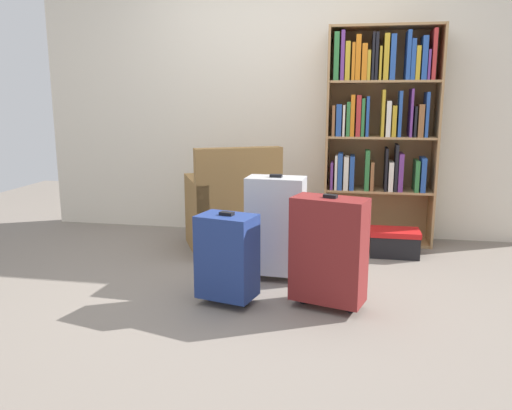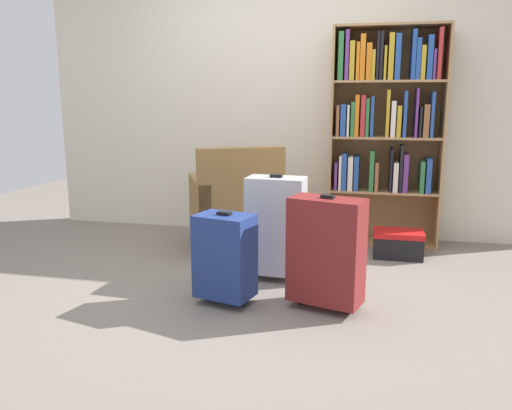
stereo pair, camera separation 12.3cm
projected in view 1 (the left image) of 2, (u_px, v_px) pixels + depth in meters
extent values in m
plane|color=slate|center=(249.00, 293.00, 3.44)|extent=(8.21, 8.21, 0.00)
cube|color=beige|center=(284.00, 96.00, 4.79)|extent=(4.69, 0.10, 2.60)
cube|color=#A87F51|center=(328.00, 137.00, 4.56)|extent=(0.02, 0.34, 1.88)
cube|color=#A87F51|center=(436.00, 139.00, 4.40)|extent=(0.02, 0.34, 1.88)
cube|color=#A87F51|center=(380.00, 137.00, 4.63)|extent=(0.94, 0.02, 1.88)
cube|color=#A87F51|center=(376.00, 240.00, 4.67)|extent=(0.90, 0.32, 0.02)
cube|color=#A87F51|center=(378.00, 190.00, 4.57)|extent=(0.90, 0.32, 0.02)
cube|color=#A87F51|center=(381.00, 137.00, 4.48)|extent=(0.90, 0.32, 0.02)
cube|color=#A87F51|center=(384.00, 82.00, 4.38)|extent=(0.90, 0.32, 0.02)
cube|color=#A87F51|center=(386.00, 27.00, 4.29)|extent=(0.90, 0.32, 0.02)
cube|color=#66337F|center=(332.00, 175.00, 4.57)|extent=(0.02, 0.21, 0.24)
cube|color=silver|center=(336.00, 172.00, 4.55)|extent=(0.02, 0.21, 0.30)
cube|color=#264C99|center=(340.00, 171.00, 4.54)|extent=(0.04, 0.20, 0.32)
cube|color=silver|center=(346.00, 173.00, 4.53)|extent=(0.04, 0.20, 0.29)
cube|color=#264C99|center=(352.00, 172.00, 4.55)|extent=(0.04, 0.26, 0.29)
cube|color=#2D7238|center=(367.00, 170.00, 4.49)|extent=(0.04, 0.19, 0.35)
cube|color=brown|center=(372.00, 176.00, 4.50)|extent=(0.03, 0.19, 0.25)
cube|color=black|center=(386.00, 169.00, 4.49)|extent=(0.02, 0.24, 0.37)
cube|color=silver|center=(390.00, 175.00, 4.50)|extent=(0.04, 0.26, 0.25)
cube|color=black|center=(396.00, 167.00, 4.45)|extent=(0.03, 0.19, 0.40)
cube|color=#66337F|center=(400.00, 172.00, 4.48)|extent=(0.04, 0.26, 0.33)
cube|color=#2D7238|center=(416.00, 175.00, 4.45)|extent=(0.03, 0.24, 0.27)
cube|color=#264C99|center=(422.00, 174.00, 4.43)|extent=(0.04, 0.22, 0.29)
cube|color=brown|center=(334.00, 120.00, 4.48)|extent=(0.02, 0.25, 0.26)
cube|color=#264C99|center=(339.00, 120.00, 4.46)|extent=(0.04, 0.21, 0.27)
cube|color=silver|center=(344.00, 120.00, 4.47)|extent=(0.02, 0.24, 0.26)
cube|color=#2D7238|center=(348.00, 119.00, 4.45)|extent=(0.03, 0.22, 0.29)
cube|color=orange|center=(353.00, 115.00, 4.46)|extent=(0.03, 0.27, 0.35)
cube|color=#B22D2D|center=(358.00, 116.00, 4.45)|extent=(0.04, 0.26, 0.35)
cube|color=#2D7238|center=(363.00, 117.00, 4.41)|extent=(0.03, 0.20, 0.32)
cube|color=#264C99|center=(367.00, 116.00, 4.42)|extent=(0.02, 0.22, 0.34)
cube|color=gold|center=(383.00, 113.00, 4.39)|extent=(0.03, 0.22, 0.39)
cube|color=silver|center=(388.00, 119.00, 4.42)|extent=(0.04, 0.29, 0.30)
cube|color=gold|center=(393.00, 121.00, 4.39)|extent=(0.03, 0.23, 0.26)
cube|color=#264C99|center=(399.00, 114.00, 4.35)|extent=(0.03, 0.19, 0.38)
cube|color=#66337F|center=(410.00, 113.00, 4.36)|extent=(0.02, 0.24, 0.40)
cube|color=black|center=(414.00, 121.00, 4.37)|extent=(0.02, 0.25, 0.26)
cube|color=brown|center=(420.00, 121.00, 4.35)|extent=(0.04, 0.24, 0.27)
cube|color=#264C99|center=(426.00, 115.00, 4.33)|extent=(0.03, 0.22, 0.37)
cube|color=#2D7238|center=(337.00, 57.00, 4.37)|extent=(0.04, 0.25, 0.39)
cube|color=#66337F|center=(343.00, 56.00, 4.35)|extent=(0.03, 0.22, 0.40)
cube|color=gold|center=(348.00, 62.00, 4.38)|extent=(0.04, 0.27, 0.32)
cube|color=orange|center=(353.00, 62.00, 4.35)|extent=(0.03, 0.24, 0.31)
cube|color=orange|center=(358.00, 58.00, 4.36)|extent=(0.04, 0.28, 0.37)
cube|color=orange|center=(364.00, 63.00, 4.34)|extent=(0.04, 0.25, 0.30)
cube|color=gold|center=(369.00, 66.00, 4.33)|extent=(0.03, 0.23, 0.24)
cube|color=black|center=(373.00, 57.00, 4.32)|extent=(0.02, 0.24, 0.38)
cube|color=black|center=(376.00, 57.00, 4.31)|extent=(0.02, 0.22, 0.38)
cube|color=gold|center=(380.00, 64.00, 4.33)|extent=(0.02, 0.26, 0.27)
cube|color=gold|center=(386.00, 58.00, 4.30)|extent=(0.04, 0.25, 0.37)
cube|color=#264C99|center=(392.00, 58.00, 4.28)|extent=(0.04, 0.22, 0.37)
cube|color=#264C99|center=(408.00, 56.00, 4.27)|extent=(0.03, 0.24, 0.40)
cube|color=#264C99|center=(412.00, 60.00, 4.28)|extent=(0.04, 0.26, 0.33)
cube|color=gold|center=(417.00, 64.00, 4.27)|extent=(0.03, 0.24, 0.27)
cube|color=#264C99|center=(424.00, 59.00, 4.24)|extent=(0.04, 0.21, 0.35)
cube|color=#66337F|center=(428.00, 65.00, 4.25)|extent=(0.02, 0.24, 0.24)
cube|color=#B22D2D|center=(433.00, 55.00, 4.24)|extent=(0.03, 0.25, 0.40)
cube|color=olive|center=(231.00, 225.00, 4.44)|extent=(0.94, 0.94, 0.40)
cube|color=tan|center=(231.00, 198.00, 4.39)|extent=(0.70, 0.74, 0.08)
cube|color=olive|center=(239.00, 179.00, 4.07)|extent=(0.68, 0.41, 0.50)
cube|color=olive|center=(264.00, 189.00, 4.45)|extent=(0.40, 0.67, 0.22)
cube|color=olive|center=(196.00, 192.00, 4.30)|extent=(0.40, 0.67, 0.22)
cylinder|color=red|center=(293.00, 248.00, 4.30)|extent=(0.08, 0.08, 0.10)
torus|color=red|center=(299.00, 248.00, 4.29)|extent=(0.06, 0.01, 0.06)
cube|color=black|center=(394.00, 244.00, 4.24)|extent=(0.39, 0.25, 0.19)
cube|color=red|center=(395.00, 232.00, 4.22)|extent=(0.40, 0.26, 0.04)
cube|color=maroon|center=(329.00, 250.00, 3.13)|extent=(0.49, 0.34, 0.65)
cube|color=black|center=(330.00, 196.00, 3.06)|extent=(0.09, 0.07, 0.02)
cylinder|color=black|center=(304.00, 299.00, 3.27)|extent=(0.06, 0.06, 0.05)
cylinder|color=black|center=(351.00, 308.00, 3.13)|extent=(0.06, 0.06, 0.05)
cube|color=navy|center=(227.00, 256.00, 3.20)|extent=(0.40, 0.32, 0.53)
cube|color=black|center=(227.00, 214.00, 3.15)|extent=(0.10, 0.07, 0.02)
cylinder|color=black|center=(211.00, 296.00, 3.31)|extent=(0.06, 0.06, 0.05)
cylinder|color=black|center=(245.00, 302.00, 3.21)|extent=(0.06, 0.06, 0.05)
cube|color=#B7BABF|center=(276.00, 225.00, 3.64)|extent=(0.42, 0.25, 0.69)
cube|color=black|center=(276.00, 176.00, 3.57)|extent=(0.09, 0.05, 0.02)
cylinder|color=black|center=(256.00, 273.00, 3.75)|extent=(0.05, 0.05, 0.05)
cylinder|color=black|center=(294.00, 276.00, 3.69)|extent=(0.05, 0.05, 0.05)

